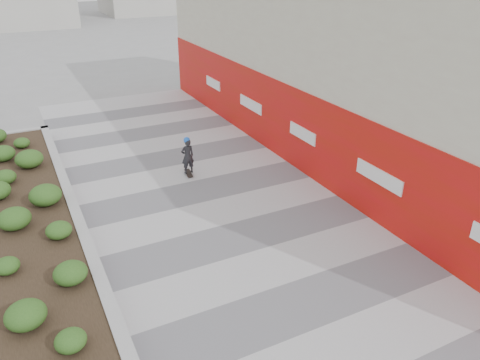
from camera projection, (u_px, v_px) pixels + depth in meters
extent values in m
plane|color=gray|center=(354.00, 357.00, 9.46)|extent=(160.00, 160.00, 0.00)
cube|color=#A8A8AD|center=(278.00, 275.00, 11.86)|extent=(8.00, 36.00, 0.01)
cube|color=beige|center=(359.00, 51.00, 17.74)|extent=(6.00, 24.00, 8.00)
cube|color=red|center=(290.00, 125.00, 17.64)|extent=(0.12, 24.00, 3.00)
cube|color=#9E9EA0|center=(12.00, 138.00, 19.84)|extent=(3.00, 0.30, 0.55)
cube|color=#9E9EA0|center=(81.00, 230.00, 13.28)|extent=(0.30, 18.00, 0.55)
cube|color=#2D2116|center=(30.00, 242.00, 12.75)|extent=(2.40, 17.40, 0.50)
cylinder|color=#595654|center=(295.00, 270.00, 12.07)|extent=(0.44, 0.44, 0.01)
cube|color=black|center=(188.00, 173.00, 17.19)|extent=(0.32, 0.74, 0.02)
imported|color=#25252A|center=(188.00, 156.00, 16.89)|extent=(0.49, 0.33, 1.32)
sphere|color=blue|center=(187.00, 140.00, 16.62)|extent=(0.23, 0.23, 0.23)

